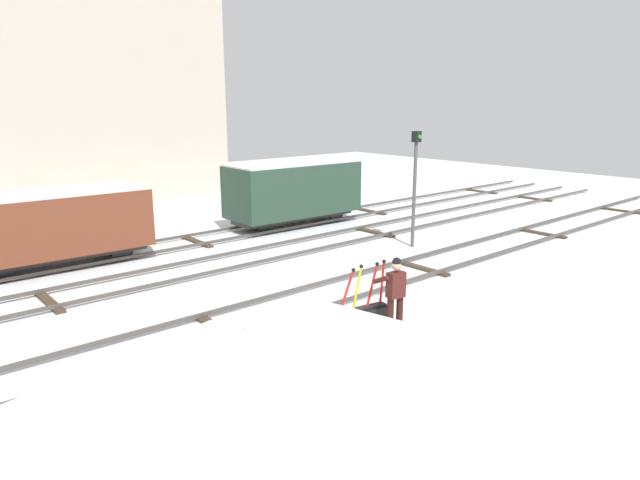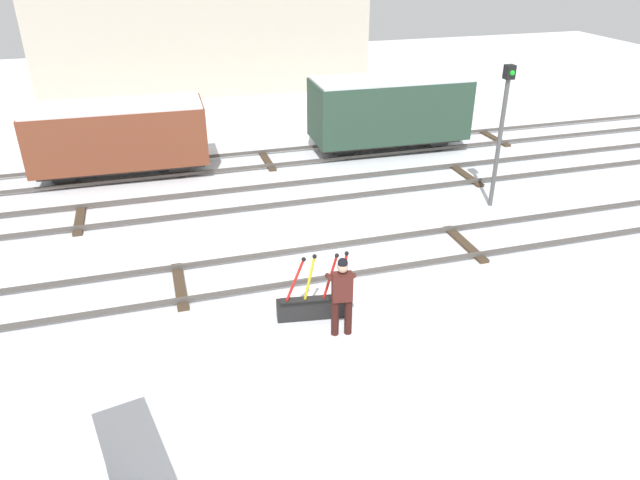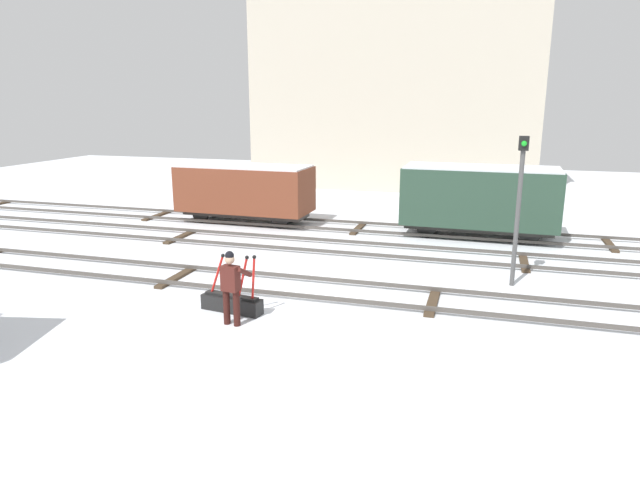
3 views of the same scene
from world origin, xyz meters
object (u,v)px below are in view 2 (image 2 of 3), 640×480
Objects in this scene: rail_worker at (342,292)px; freight_car_back_track at (119,136)px; signal_post at (502,123)px; freight_car_mid_siding at (389,110)px; switch_lever_frame at (314,305)px.

freight_car_back_track is at bearing 120.69° from rail_worker.
rail_worker is at bearing -142.81° from signal_post.
freight_car_mid_siding is (-1.02, 5.38, -0.95)m from signal_post.
signal_post is at bearing 45.70° from rail_worker.
freight_car_mid_siding is at bearing 100.68° from signal_post.
switch_lever_frame is 0.29× the size of freight_car_back_track.
switch_lever_frame is 0.39× the size of signal_post.
freight_car_back_track is (-3.72, 9.25, 1.09)m from switch_lever_frame.
rail_worker is at bearing -115.27° from freight_car_mid_siding.
rail_worker is 10.76m from freight_car_back_track.
switch_lever_frame is 10.76m from freight_car_mid_siding.
signal_post is 0.74× the size of freight_car_back_track.
switch_lever_frame is 10.03m from freight_car_back_track.
freight_car_back_track is (-4.06, 9.96, 0.39)m from rail_worker.
freight_car_back_track reaches higher than switch_lever_frame.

